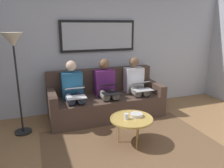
# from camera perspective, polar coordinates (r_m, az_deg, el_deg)

# --- Properties ---
(wall_rear) EXTENTS (6.00, 0.12, 2.60)m
(wall_rear) POSITION_cam_1_polar(r_m,az_deg,el_deg) (4.65, -3.83, 9.30)
(wall_rear) COLOR #B7BCC6
(wall_rear) RESTS_ON ground_plane
(area_rug) EXTENTS (2.60, 1.80, 0.01)m
(area_rug) POSITION_cam_1_polar(r_m,az_deg,el_deg) (3.47, 4.97, -15.51)
(area_rug) COLOR brown
(area_rug) RESTS_ON ground_plane
(couch) EXTENTS (2.20, 0.90, 0.90)m
(couch) POSITION_cam_1_polar(r_m,az_deg,el_deg) (4.42, -1.85, -4.17)
(couch) COLOR #4C382D
(couch) RESTS_ON ground_plane
(framed_mirror) EXTENTS (1.55, 0.05, 0.62)m
(framed_mirror) POSITION_cam_1_polar(r_m,az_deg,el_deg) (4.55, -3.55, 12.32)
(framed_mirror) COLOR black
(coffee_table) EXTENTS (0.64, 0.64, 0.43)m
(coffee_table) POSITION_cam_1_polar(r_m,az_deg,el_deg) (3.33, 5.10, -9.02)
(coffee_table) COLOR tan
(coffee_table) RESTS_ON ground_plane
(cup) EXTENTS (0.07, 0.07, 0.09)m
(cup) POSITION_cam_1_polar(r_m,az_deg,el_deg) (3.27, 3.76, -8.42)
(cup) COLOR silver
(cup) RESTS_ON coffee_table
(bowl) EXTENTS (0.19, 0.19, 0.05)m
(bowl) POSITION_cam_1_polar(r_m,az_deg,el_deg) (3.38, 6.39, -8.00)
(bowl) COLOR beige
(bowl) RESTS_ON coffee_table
(person_left) EXTENTS (0.38, 0.58, 1.14)m
(person_left) POSITION_cam_1_polar(r_m,az_deg,el_deg) (4.50, 6.16, 0.08)
(person_left) COLOR silver
(person_left) RESTS_ON couch
(laptop_silver) EXTENTS (0.36, 0.35, 0.15)m
(laptop_silver) POSITION_cam_1_polar(r_m,az_deg,el_deg) (4.29, 7.55, -0.51)
(laptop_silver) COLOR silver
(person_middle) EXTENTS (0.38, 0.58, 1.14)m
(person_middle) POSITION_cam_1_polar(r_m,az_deg,el_deg) (4.27, -1.60, -0.68)
(person_middle) COLOR #66236B
(person_middle) RESTS_ON couch
(laptop_black) EXTENTS (0.31, 0.38, 0.17)m
(laptop_black) POSITION_cam_1_polar(r_m,az_deg,el_deg) (4.05, -0.56, -1.23)
(laptop_black) COLOR black
(person_right) EXTENTS (0.38, 0.58, 1.14)m
(person_right) POSITION_cam_1_polar(r_m,az_deg,el_deg) (4.12, -10.08, -1.50)
(person_right) COLOR #235B84
(person_right) RESTS_ON couch
(laptop_white) EXTENTS (0.33, 0.38, 0.16)m
(laptop_white) POSITION_cam_1_polar(r_m,az_deg,el_deg) (3.89, -9.49, -2.14)
(laptop_white) COLOR white
(standing_lamp) EXTENTS (0.32, 0.32, 1.66)m
(standing_lamp) POSITION_cam_1_polar(r_m,az_deg,el_deg) (3.73, -24.09, 7.68)
(standing_lamp) COLOR black
(standing_lamp) RESTS_ON ground_plane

